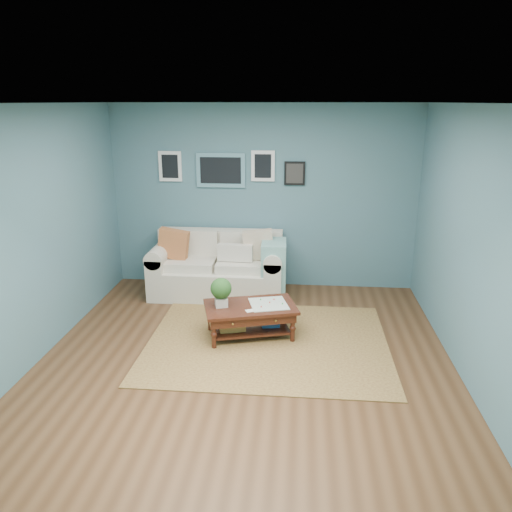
# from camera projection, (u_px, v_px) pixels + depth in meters

# --- Properties ---
(room_shell) EXTENTS (5.00, 5.02, 2.70)m
(room_shell) POSITION_uv_depth(u_px,v_px,m) (243.00, 241.00, 5.05)
(room_shell) COLOR brown
(room_shell) RESTS_ON ground
(area_rug) EXTENTS (2.80, 2.24, 0.01)m
(area_rug) POSITION_uv_depth(u_px,v_px,m) (268.00, 342.00, 5.87)
(area_rug) COLOR brown
(area_rug) RESTS_ON ground
(loveseat) EXTENTS (1.95, 0.88, 1.00)m
(loveseat) POSITION_uv_depth(u_px,v_px,m) (224.00, 267.00, 7.25)
(loveseat) COLOR silver
(loveseat) RESTS_ON ground
(coffee_table) EXTENTS (1.20, 0.89, 0.75)m
(coffee_table) POSITION_uv_depth(u_px,v_px,m) (245.00, 311.00, 5.93)
(coffee_table) COLOR black
(coffee_table) RESTS_ON ground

